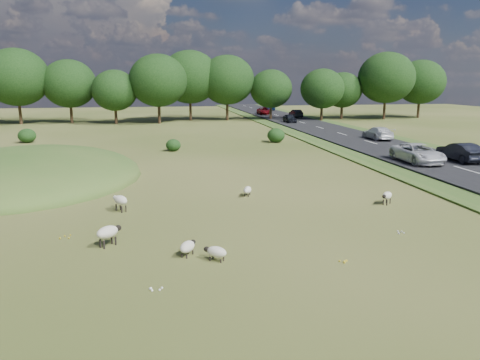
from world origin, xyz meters
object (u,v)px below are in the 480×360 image
sheep_2 (216,252)px  car_5 (296,114)px  car_6 (264,111)px  sheep_5 (247,190)px  car_7 (290,118)px  sheep_3 (188,247)px  sheep_4 (387,196)px  car_2 (269,107)px  sheep_1 (120,200)px  car_0 (378,133)px  car_1 (418,153)px  car_4 (460,152)px  sheep_0 (108,232)px

sheep_2 → car_5: 67.48m
sheep_2 → car_6: size_ratio=0.21×
sheep_5 → car_7: bearing=-175.9°
sheep_2 → sheep_5: 10.36m
sheep_3 → sheep_4: size_ratio=1.10×
sheep_3 → car_2: 86.23m
sheep_1 → car_5: bearing=-58.9°
car_5 → sheep_5: bearing=70.1°
sheep_5 → car_0: car_0 is taller
sheep_2 → car_0: car_0 is taller
car_1 → car_4: (3.80, -0.05, 0.00)m
sheep_1 → car_5: size_ratio=0.29×
sheep_1 → car_4: bearing=-103.5°
car_0 → car_4: 14.72m
car_2 → car_4: (0.00, -66.22, 0.06)m
car_2 → car_7: car_2 is taller
sheep_1 → car_4: 28.41m
sheep_4 → car_4: bearing=-179.9°
car_0 → sheep_5: bearing=48.9°
car_4 → car_5: size_ratio=1.10×
sheep_3 → sheep_0: bearing=94.7°
sheep_0 → car_1: bearing=-9.7°
sheep_0 → car_4: bearing=-13.6°
car_7 → sheep_3: bearing=-110.3°
sheep_1 → sheep_2: sheep_1 is taller
sheep_5 → sheep_1: bearing=-50.8°
car_7 → car_0: bearing=-80.3°
sheep_0 → sheep_1: size_ratio=0.96×
car_0 → car_1: bearing=75.5°
car_2 → car_6: 12.13m
car_1 → car_7: car_1 is taller
car_5 → car_4: bearing=90.0°
sheep_1 → sheep_5: 7.56m
sheep_1 → sheep_3: (3.05, -7.07, -0.22)m
sheep_1 → car_2: 80.41m
sheep_1 → car_7: 51.94m
sheep_4 → car_1: 13.74m
sheep_2 → sheep_3: 1.27m
sheep_1 → car_7: (22.93, 46.61, 0.28)m
sheep_5 → car_6: (15.66, 62.26, 0.52)m
sheep_4 → sheep_3: bearing=-14.8°
car_4 → sheep_1: bearing=19.8°
car_0 → car_6: 40.17m
sheep_2 → car_2: size_ratio=0.20×
sheep_3 → car_4: size_ratio=0.23×
car_5 → car_6: bearing=-66.1°
sheep_4 → car_4: size_ratio=0.21×
sheep_4 → car_4: (12.14, 10.86, 0.50)m
sheep_0 → sheep_3: (3.19, -1.69, -0.23)m
car_5 → car_6: 9.37m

